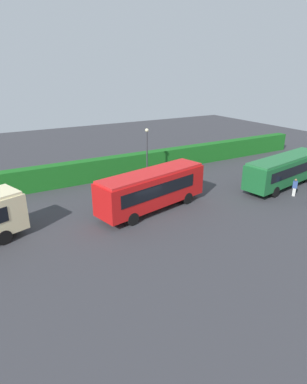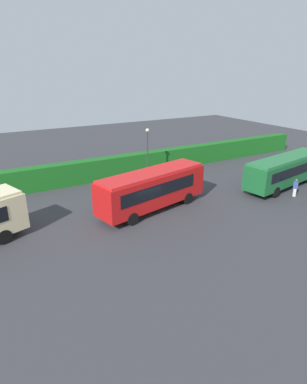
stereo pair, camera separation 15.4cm
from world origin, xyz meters
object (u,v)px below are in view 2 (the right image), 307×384
object	(u,v)px
bus_green	(286,169)
lamppost	(147,149)
bus_red	(152,188)
person_right	(295,187)
traffic_cone	(170,177)
person_left	(140,186)

from	to	relation	value
bus_green	lamppost	distance (m)	13.54
bus_red	person_right	size ratio (longest dim) A/B	6.15
bus_green	traffic_cone	xyz separation A→B (m)	(-8.61, 7.11, -1.45)
bus_red	traffic_cone	bearing A→B (deg)	33.86
bus_red	lamppost	xyz separation A→B (m)	(3.09, 6.47, 1.51)
bus_red	bus_green	world-z (taller)	bus_red
traffic_cone	lamppost	bearing A→B (deg)	156.16
bus_red	bus_green	xyz separation A→B (m)	(13.85, -1.59, -0.13)
bus_green	person_left	bearing A→B (deg)	151.04
lamppost	bus_red	bearing A→B (deg)	-115.57
bus_red	person_left	distance (m)	3.37
bus_green	person_left	size ratio (longest dim) A/B	6.03
bus_green	lamppost	bearing A→B (deg)	133.96
bus_red	traffic_cone	size ratio (longest dim) A/B	16.72
traffic_cone	lamppost	size ratio (longest dim) A/B	0.11
bus_green	person_left	world-z (taller)	bus_green
person_right	traffic_cone	distance (m)	11.91
bus_red	lamppost	bearing A→B (deg)	51.86
bus_red	traffic_cone	distance (m)	7.77
person_left	person_right	distance (m)	13.97
bus_red	bus_green	size ratio (longest dim) A/B	0.95
bus_green	bus_red	bearing A→B (deg)	164.24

